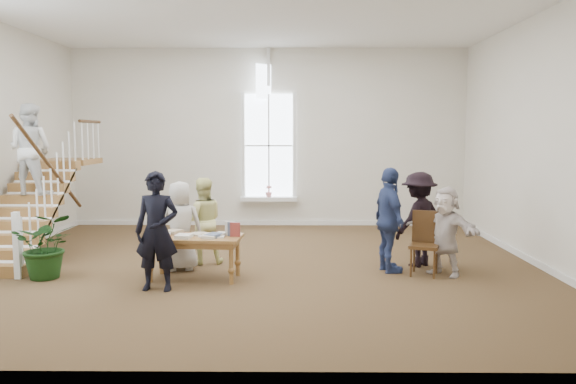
{
  "coord_description": "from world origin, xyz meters",
  "views": [
    {
      "loc": [
        0.63,
        -9.87,
        2.37
      ],
      "look_at": [
        0.53,
        0.4,
        1.29
      ],
      "focal_mm": 35.0,
      "sensor_mm": 36.0,
      "label": 1
    }
  ],
  "objects_px": {
    "woman_cluster_a": "(389,220)",
    "woman_cluster_c": "(445,231)",
    "police_officer": "(157,231)",
    "person_yellow": "(202,221)",
    "elderly_woman": "(180,226)",
    "woman_cluster_b": "(419,219)",
    "library_table": "(195,241)",
    "side_chair": "(425,239)",
    "floor_plant": "(47,245)"
  },
  "relations": [
    {
      "from": "woman_cluster_a",
      "to": "woman_cluster_c",
      "type": "xyz_separation_m",
      "value": [
        0.9,
        -0.2,
        -0.15
      ]
    },
    {
      "from": "police_officer",
      "to": "woman_cluster_c",
      "type": "relative_size",
      "value": 1.21
    },
    {
      "from": "police_officer",
      "to": "person_yellow",
      "type": "distance_m",
      "value": 1.8
    },
    {
      "from": "elderly_woman",
      "to": "person_yellow",
      "type": "height_order",
      "value": "person_yellow"
    },
    {
      "from": "elderly_woman",
      "to": "woman_cluster_b",
      "type": "bearing_deg",
      "value": 177.23
    },
    {
      "from": "person_yellow",
      "to": "woman_cluster_c",
      "type": "xyz_separation_m",
      "value": [
        4.18,
        -0.79,
        -0.04
      ]
    },
    {
      "from": "person_yellow",
      "to": "woman_cluster_b",
      "type": "height_order",
      "value": "woman_cluster_b"
    },
    {
      "from": "library_table",
      "to": "person_yellow",
      "type": "distance_m",
      "value": 1.11
    },
    {
      "from": "library_table",
      "to": "side_chair",
      "type": "bearing_deg",
      "value": 10.13
    },
    {
      "from": "library_table",
      "to": "woman_cluster_b",
      "type": "distance_m",
      "value": 3.96
    },
    {
      "from": "police_officer",
      "to": "floor_plant",
      "type": "xyz_separation_m",
      "value": [
        -1.98,
        0.68,
        -0.36
      ]
    },
    {
      "from": "library_table",
      "to": "person_yellow",
      "type": "bearing_deg",
      "value": 97.3
    },
    {
      "from": "woman_cluster_b",
      "to": "side_chair",
      "type": "height_order",
      "value": "woman_cluster_b"
    },
    {
      "from": "woman_cluster_c",
      "to": "floor_plant",
      "type": "bearing_deg",
      "value": -130.22
    },
    {
      "from": "floor_plant",
      "to": "side_chair",
      "type": "height_order",
      "value": "floor_plant"
    },
    {
      "from": "woman_cluster_a",
      "to": "floor_plant",
      "type": "xyz_separation_m",
      "value": [
        -5.66,
        -0.48,
        -0.35
      ]
    },
    {
      "from": "woman_cluster_c",
      "to": "floor_plant",
      "type": "distance_m",
      "value": 6.57
    },
    {
      "from": "police_officer",
      "to": "person_yellow",
      "type": "bearing_deg",
      "value": 80.82
    },
    {
      "from": "police_officer",
      "to": "side_chair",
      "type": "height_order",
      "value": "police_officer"
    },
    {
      "from": "police_officer",
      "to": "woman_cluster_b",
      "type": "relative_size",
      "value": 1.07
    },
    {
      "from": "woman_cluster_b",
      "to": "side_chair",
      "type": "relative_size",
      "value": 1.58
    },
    {
      "from": "person_yellow",
      "to": "side_chair",
      "type": "relative_size",
      "value": 1.47
    },
    {
      "from": "library_table",
      "to": "floor_plant",
      "type": "xyz_separation_m",
      "value": [
        -2.43,
        0.03,
        -0.08
      ]
    },
    {
      "from": "woman_cluster_b",
      "to": "floor_plant",
      "type": "height_order",
      "value": "woman_cluster_b"
    },
    {
      "from": "elderly_woman",
      "to": "woman_cluster_b",
      "type": "relative_size",
      "value": 0.92
    },
    {
      "from": "police_officer",
      "to": "woman_cluster_a",
      "type": "relative_size",
      "value": 1.01
    },
    {
      "from": "floor_plant",
      "to": "side_chair",
      "type": "bearing_deg",
      "value": 3.05
    },
    {
      "from": "side_chair",
      "to": "woman_cluster_b",
      "type": "bearing_deg",
      "value": 108.04
    },
    {
      "from": "woman_cluster_a",
      "to": "woman_cluster_b",
      "type": "xyz_separation_m",
      "value": [
        0.6,
        0.45,
        -0.05
      ]
    },
    {
      "from": "elderly_woman",
      "to": "woman_cluster_a",
      "type": "distance_m",
      "value": 3.59
    },
    {
      "from": "woman_cluster_c",
      "to": "side_chair",
      "type": "xyz_separation_m",
      "value": [
        -0.32,
        0.06,
        -0.15
      ]
    },
    {
      "from": "library_table",
      "to": "woman_cluster_c",
      "type": "xyz_separation_m",
      "value": [
        4.13,
        0.31,
        0.12
      ]
    },
    {
      "from": "library_table",
      "to": "police_officer",
      "type": "height_order",
      "value": "police_officer"
    },
    {
      "from": "elderly_woman",
      "to": "woman_cluster_c",
      "type": "bearing_deg",
      "value": 168.62
    },
    {
      "from": "person_yellow",
      "to": "side_chair",
      "type": "xyz_separation_m",
      "value": [
        3.87,
        -0.74,
        -0.19
      ]
    },
    {
      "from": "library_table",
      "to": "floor_plant",
      "type": "bearing_deg",
      "value": -176.03
    },
    {
      "from": "police_officer",
      "to": "woman_cluster_c",
      "type": "xyz_separation_m",
      "value": [
        4.58,
        0.96,
        -0.16
      ]
    },
    {
      "from": "library_table",
      "to": "police_officer",
      "type": "distance_m",
      "value": 0.84
    },
    {
      "from": "police_officer",
      "to": "woman_cluster_c",
      "type": "height_order",
      "value": "police_officer"
    },
    {
      "from": "police_officer",
      "to": "woman_cluster_b",
      "type": "distance_m",
      "value": 4.58
    },
    {
      "from": "library_table",
      "to": "woman_cluster_c",
      "type": "height_order",
      "value": "woman_cluster_c"
    },
    {
      "from": "elderly_woman",
      "to": "person_yellow",
      "type": "xyz_separation_m",
      "value": [
        0.3,
        0.5,
        0.01
      ]
    },
    {
      "from": "woman_cluster_a",
      "to": "side_chair",
      "type": "distance_m",
      "value": 0.67
    },
    {
      "from": "library_table",
      "to": "police_officer",
      "type": "xyz_separation_m",
      "value": [
        -0.45,
        -0.65,
        0.28
      ]
    },
    {
      "from": "woman_cluster_a",
      "to": "woman_cluster_c",
      "type": "bearing_deg",
      "value": -114.5
    },
    {
      "from": "woman_cluster_c",
      "to": "side_chair",
      "type": "relative_size",
      "value": 1.4
    },
    {
      "from": "side_chair",
      "to": "elderly_woman",
      "type": "bearing_deg",
      "value": -163.43
    },
    {
      "from": "police_officer",
      "to": "woman_cluster_a",
      "type": "xyz_separation_m",
      "value": [
        3.68,
        1.16,
        -0.01
      ]
    },
    {
      "from": "library_table",
      "to": "person_yellow",
      "type": "height_order",
      "value": "person_yellow"
    },
    {
      "from": "library_table",
      "to": "side_chair",
      "type": "distance_m",
      "value": 3.83
    }
  ]
}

